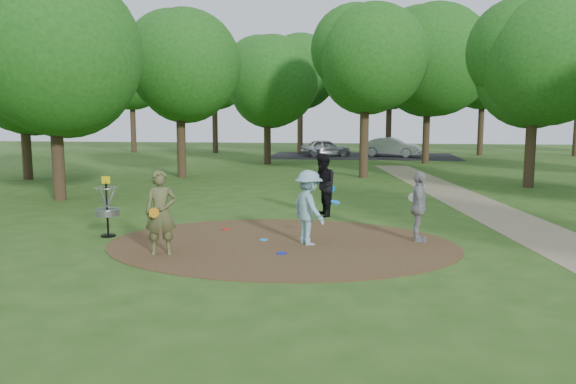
# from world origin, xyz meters

# --- Properties ---
(ground) EXTENTS (100.00, 100.00, 0.00)m
(ground) POSITION_xyz_m (0.00, 0.00, 0.00)
(ground) COLOR #2D5119
(ground) RESTS_ON ground
(dirt_clearing) EXTENTS (8.40, 8.40, 0.02)m
(dirt_clearing) POSITION_xyz_m (0.00, 0.00, 0.01)
(dirt_clearing) COLOR #47301C
(dirt_clearing) RESTS_ON ground
(footpath) EXTENTS (7.55, 39.89, 0.01)m
(footpath) POSITION_xyz_m (6.50, 2.00, 0.01)
(footpath) COLOR #8C7A5B
(footpath) RESTS_ON ground
(parking_lot) EXTENTS (14.00, 8.00, 0.01)m
(parking_lot) POSITION_xyz_m (2.00, 30.00, 0.00)
(parking_lot) COLOR black
(parking_lot) RESTS_ON ground
(player_observer_with_disc) EXTENTS (0.79, 0.66, 1.88)m
(player_observer_with_disc) POSITION_xyz_m (-2.49, -1.33, 0.94)
(player_observer_with_disc) COLOR brown
(player_observer_with_disc) RESTS_ON ground
(player_throwing_with_disc) EXTENTS (1.39, 1.32, 1.78)m
(player_throwing_with_disc) POSITION_xyz_m (0.64, 0.03, 0.89)
(player_throwing_with_disc) COLOR #83B5C3
(player_throwing_with_disc) RESTS_ON ground
(player_walking_with_disc) EXTENTS (1.02, 1.13, 1.91)m
(player_walking_with_disc) POSITION_xyz_m (0.72, 3.87, 0.96)
(player_walking_with_disc) COLOR black
(player_walking_with_disc) RESTS_ON ground
(player_waiting_with_disc) EXTENTS (0.49, 1.02, 1.71)m
(player_waiting_with_disc) POSITION_xyz_m (3.26, 0.69, 0.86)
(player_waiting_with_disc) COLOR #99999B
(player_waiting_with_disc) RESTS_ON ground
(disc_ground_cyan) EXTENTS (0.22, 0.22, 0.02)m
(disc_ground_cyan) POSITION_xyz_m (-0.49, 0.30, 0.03)
(disc_ground_cyan) COLOR #1BA1D9
(disc_ground_cyan) RESTS_ON dirt_clearing
(disc_ground_blue) EXTENTS (0.22, 0.22, 0.02)m
(disc_ground_blue) POSITION_xyz_m (0.14, -0.98, 0.03)
(disc_ground_blue) COLOR #0B1BCA
(disc_ground_blue) RESTS_ON dirt_clearing
(disc_ground_red) EXTENTS (0.22, 0.22, 0.02)m
(disc_ground_red) POSITION_xyz_m (-1.71, 1.47, 0.03)
(disc_ground_red) COLOR red
(disc_ground_red) RESTS_ON dirt_clearing
(car_left) EXTENTS (4.01, 2.35, 1.28)m
(car_left) POSITION_xyz_m (-0.77, 29.43, 0.64)
(car_left) COLOR #9B9FA2
(car_left) RESTS_ON ground
(car_right) EXTENTS (4.57, 2.61, 1.42)m
(car_right) POSITION_xyz_m (4.12, 29.56, 0.71)
(car_right) COLOR #ABACB3
(car_right) RESTS_ON ground
(disc_golf_basket) EXTENTS (0.63, 0.63, 1.54)m
(disc_golf_basket) POSITION_xyz_m (-4.50, 0.30, 0.87)
(disc_golf_basket) COLOR black
(disc_golf_basket) RESTS_ON ground
(tree_ring) EXTENTS (37.58, 46.28, 9.82)m
(tree_ring) POSITION_xyz_m (1.33, 9.90, 5.24)
(tree_ring) COLOR #332316
(tree_ring) RESTS_ON ground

